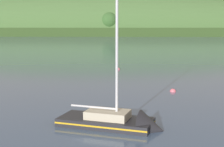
{
  "coord_description": "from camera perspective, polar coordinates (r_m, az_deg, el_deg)",
  "views": [
    {
      "loc": [
        0.88,
        10.01,
        6.55
      ],
      "look_at": [
        1.9,
        44.62,
        1.51
      ],
      "focal_mm": 52.18,
      "sensor_mm": 36.0,
      "label": 1
    }
  ],
  "objects": [
    {
      "name": "sailboat_far_left",
      "position": [
        21.53,
        1.45,
        -8.95
      ],
      "size": [
        7.4,
        4.76,
        9.93
      ],
      "rotation": [
        0.0,
        0.0,
        5.93
      ],
      "color": "#232328",
      "rests_on": "ground"
    },
    {
      "name": "far_shoreline_hill",
      "position": [
        245.91,
        -3.29,
        6.81
      ],
      "size": [
        494.07,
        103.35,
        63.46
      ],
      "rotation": [
        0.0,
        0.0,
        -0.06
      ],
      "color": "#314A21",
      "rests_on": "ground"
    },
    {
      "name": "mooring_buoy_midchannel",
      "position": [
        49.43,
        1.01,
        0.67
      ],
      "size": [
        0.67,
        0.67,
        0.75
      ],
      "color": "#E06675",
      "rests_on": "ground"
    },
    {
      "name": "mooring_buoy_off_fishing_boat",
      "position": [
        33.45,
        10.62,
        -3.15
      ],
      "size": [
        0.63,
        0.63,
        0.71
      ],
      "color": "#E06675",
      "rests_on": "ground"
    }
  ]
}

